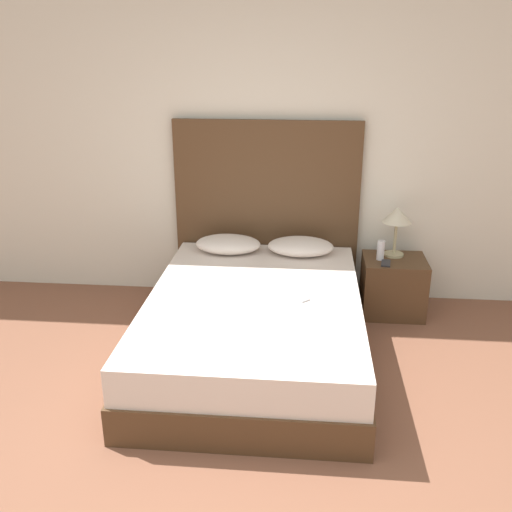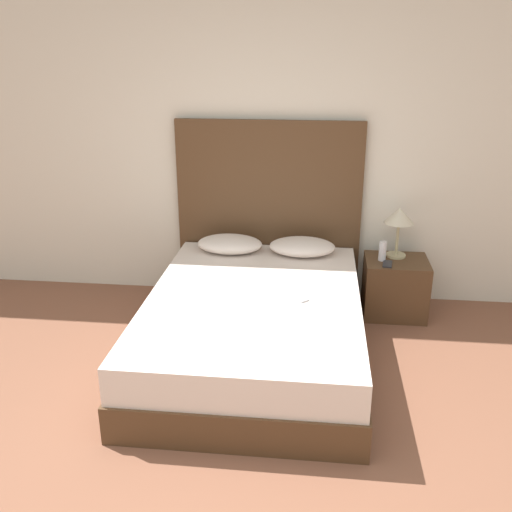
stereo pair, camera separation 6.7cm
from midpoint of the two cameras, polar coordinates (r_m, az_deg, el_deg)
name	(u,v)px [view 2 (the right image)]	position (r m, az deg, el deg)	size (l,w,h in m)	color
wall_back	(270,141)	(4.81, 1.82, 11.41)	(10.00, 0.06, 2.70)	silver
bed	(254,326)	(4.06, 0.31, -7.05)	(1.48, 2.12, 0.48)	#4C331E
headboard	(269,211)	(4.87, 1.68, 4.47)	(1.56, 0.05, 1.53)	#4C331E
pillow_left	(230,244)	(4.73, -2.23, 1.21)	(0.54, 0.35, 0.14)	silver
pillow_right	(302,247)	(4.68, 5.05, 0.94)	(0.54, 0.35, 0.14)	silver
phone_on_bed	(298,298)	(3.92, 4.75, -4.17)	(0.15, 0.16, 0.01)	#B7B7BC
nightstand	(395,287)	(4.82, 14.10, -3.03)	(0.50, 0.43, 0.47)	#4C331E
table_lamp	(399,219)	(4.71, 14.52, 3.63)	(0.24, 0.24, 0.41)	tan
phone_on_nightstand	(387,264)	(4.62, 13.42, -0.78)	(0.09, 0.16, 0.01)	#232328
toiletry_bottle	(382,251)	(4.67, 12.94, 0.49)	(0.06, 0.06, 0.16)	silver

